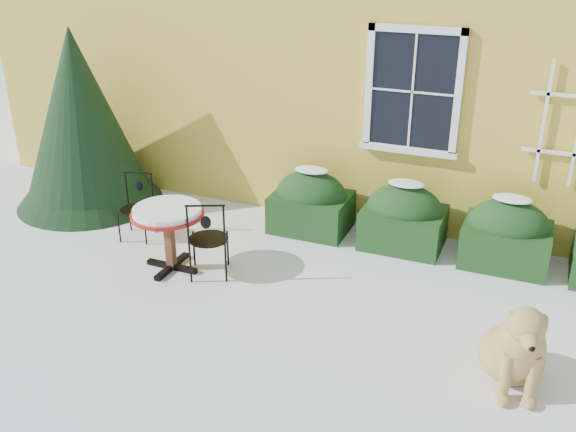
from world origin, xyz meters
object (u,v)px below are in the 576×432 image
at_px(bistro_table, 168,218).
at_px(evergreen_shrub, 83,135).
at_px(patio_chair_far, 137,207).
at_px(dog, 516,349).
at_px(patio_chair_near, 208,238).

bearing_deg(bistro_table, evergreen_shrub, 149.52).
bearing_deg(patio_chair_far, bistro_table, -47.26).
bearing_deg(dog, patio_chair_far, 151.55).
bearing_deg(patio_chair_far, patio_chair_near, -34.93).
height_order(bistro_table, dog, dog).
height_order(patio_chair_near, dog, patio_chair_near).
bearing_deg(patio_chair_far, dog, -27.46).
relative_size(bistro_table, dog, 0.81).
height_order(evergreen_shrub, patio_chair_near, evergreen_shrub).
xyz_separation_m(evergreen_shrub, patio_chair_near, (2.81, -1.31, -0.56)).
distance_m(patio_chair_near, dog, 3.66).
xyz_separation_m(patio_chair_near, patio_chair_far, (-1.42, 0.58, -0.06)).
bearing_deg(evergreen_shrub, patio_chair_far, -27.73).
bearing_deg(evergreen_shrub, patio_chair_near, -24.95).
height_order(bistro_table, patio_chair_near, patio_chair_near).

